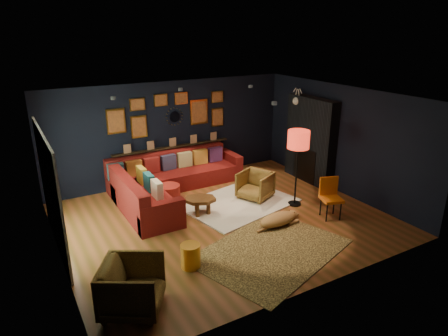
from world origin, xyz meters
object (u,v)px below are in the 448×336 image
armchair_right (255,184)px  dog (278,217)px  gold_stool (191,256)px  pouf (169,192)px  sectional (164,183)px  coffee_table (200,201)px  armchair_left (132,285)px  orange_chair (330,194)px  floor_lamp (298,143)px

armchair_right → dog: armchair_right is taller
gold_stool → dog: gold_stool is taller
pouf → dog: dog is taller
sectional → coffee_table: bearing=-77.6°
coffee_table → armchair_right: bearing=4.8°
pouf → armchair_left: bearing=-119.9°
coffee_table → armchair_right: size_ratio=1.20×
sectional → orange_chair: size_ratio=3.91×
sectional → orange_chair: (2.66, -2.79, 0.19)m
floor_lamp → armchair_left: bearing=-158.8°
armchair_left → dog: (3.37, 1.03, -0.22)m
coffee_table → armchair_left: (-2.23, -2.30, 0.11)m
pouf → armchair_right: size_ratio=0.73×
pouf → armchair_right: 2.04m
armchair_left → armchair_right: size_ratio=1.17×
coffee_table → floor_lamp: bearing=-16.4°
sectional → coffee_table: size_ratio=3.92×
dog → armchair_left: bearing=-165.9°
gold_stool → dog: (2.19, 0.45, -0.01)m
armchair_left → dog: bearing=-42.2°
orange_chair → floor_lamp: 1.30m
pouf → dog: 2.72m
floor_lamp → coffee_table: bearing=163.6°
sectional → armchair_right: bearing=-33.7°
sectional → gold_stool: size_ratio=8.02×
pouf → orange_chair: orange_chair is taller
sectional → armchair_left: 4.13m
sectional → armchair_left: sectional is taller
armchair_left → dog: 3.54m
armchair_left → coffee_table: bearing=-13.3°
armchair_right → dog: 1.46m
sectional → armchair_left: size_ratio=4.01×
coffee_table → floor_lamp: 2.49m
orange_chair → gold_stool: bearing=-157.2°
armchair_left → floor_lamp: bearing=-38.1°
dog → coffee_table: bearing=129.1°
sectional → coffee_table: 1.37m
sectional → pouf: bearing=-92.9°
orange_chair → dog: bearing=-170.3°
sectional → pouf: size_ratio=6.44×
armchair_left → gold_stool: 1.34m
orange_chair → dog: 1.27m
sectional → armchair_left: (-1.94, -3.64, 0.10)m
pouf → armchair_left: armchair_left is taller
coffee_table → armchair_left: armchair_left is taller
sectional → gold_stool: sectional is taller
sectional → dog: sectional is taller
armchair_right → orange_chair: size_ratio=0.83×
gold_stool → orange_chair: orange_chair is taller
pouf → orange_chair: size_ratio=0.61×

